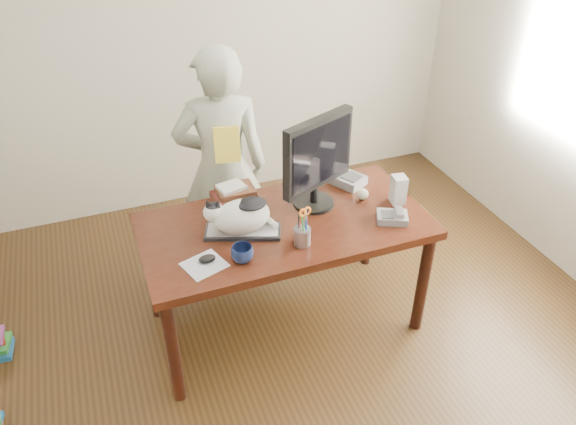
# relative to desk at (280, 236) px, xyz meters

# --- Properties ---
(room) EXTENTS (4.50, 4.50, 4.50)m
(room) POSITION_rel_desk_xyz_m (0.00, -0.68, 0.75)
(room) COLOR black
(room) RESTS_ON ground
(desk) EXTENTS (1.60, 0.80, 0.75)m
(desk) POSITION_rel_desk_xyz_m (0.00, 0.00, 0.00)
(desk) COLOR black
(desk) RESTS_ON ground
(keyboard) EXTENTS (0.44, 0.29, 0.02)m
(keyboard) POSITION_rel_desk_xyz_m (-0.25, -0.09, 0.16)
(keyboard) COLOR black
(keyboard) RESTS_ON desk
(cat) EXTENTS (0.40, 0.29, 0.23)m
(cat) POSITION_rel_desk_xyz_m (-0.26, -0.09, 0.27)
(cat) COLOR silver
(cat) RESTS_ON keyboard
(monitor) EXTENTS (0.47, 0.32, 0.55)m
(monitor) POSITION_rel_desk_xyz_m (0.23, 0.02, 0.46)
(monitor) COLOR black
(monitor) RESTS_ON desk
(pen_cup) EXTENTS (0.11, 0.11, 0.23)m
(pen_cup) POSITION_rel_desk_xyz_m (0.02, -0.30, 0.21)
(pen_cup) COLOR gray
(pen_cup) RESTS_ON desk
(mousepad) EXTENTS (0.24, 0.23, 0.00)m
(mousepad) POSITION_rel_desk_xyz_m (-0.51, -0.28, 0.15)
(mousepad) COLOR silver
(mousepad) RESTS_ON desk
(mouse) EXTENTS (0.10, 0.08, 0.04)m
(mouse) POSITION_rel_desk_xyz_m (-0.49, -0.26, 0.17)
(mouse) COLOR black
(mouse) RESTS_ON mousepad
(coffee_mug) EXTENTS (0.15, 0.15, 0.09)m
(coffee_mug) POSITION_rel_desk_xyz_m (-0.32, -0.32, 0.19)
(coffee_mug) COLOR #0E1738
(coffee_mug) RESTS_ON desk
(phone) EXTENTS (0.21, 0.18, 0.08)m
(phone) POSITION_rel_desk_xyz_m (0.57, -0.27, 0.17)
(phone) COLOR slate
(phone) RESTS_ON desk
(speaker) EXTENTS (0.09, 0.10, 0.17)m
(speaker) POSITION_rel_desk_xyz_m (0.69, -0.12, 0.23)
(speaker) COLOR #ABABAD
(speaker) RESTS_ON desk
(baseball) EXTENTS (0.07, 0.07, 0.07)m
(baseball) POSITION_rel_desk_xyz_m (0.52, -0.01, 0.18)
(baseball) COLOR #EDE8CD
(baseball) RESTS_ON desk
(book_stack) EXTENTS (0.26, 0.21, 0.09)m
(book_stack) POSITION_rel_desk_xyz_m (-0.19, 0.27, 0.19)
(book_stack) COLOR #491813
(book_stack) RESTS_ON desk
(calculator) EXTENTS (0.23, 0.25, 0.06)m
(calculator) POSITION_rel_desk_xyz_m (0.51, 0.18, 0.18)
(calculator) COLOR slate
(calculator) RESTS_ON desk
(person) EXTENTS (0.64, 0.48, 1.60)m
(person) POSITION_rel_desk_xyz_m (-0.19, 0.55, 0.20)
(person) COLOR beige
(person) RESTS_ON ground
(held_book) EXTENTS (0.16, 0.12, 0.21)m
(held_book) POSITION_rel_desk_xyz_m (-0.19, 0.38, 0.45)
(held_book) COLOR yellow
(held_book) RESTS_ON person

